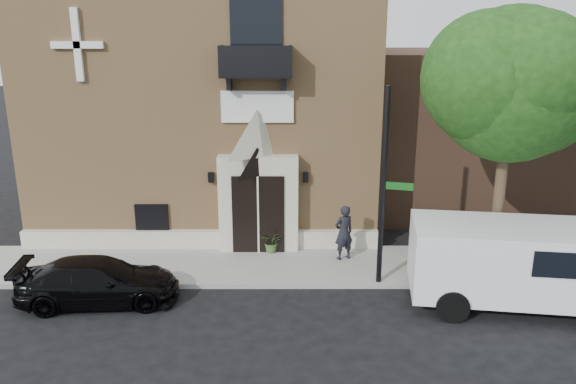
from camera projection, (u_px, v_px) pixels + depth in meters
name	position (u px, v px, depth m)	size (l,w,h in m)	color
ground	(289.00, 289.00, 16.31)	(120.00, 120.00, 0.00)	black
sidewalk	(321.00, 266.00, 17.73)	(42.00, 3.00, 0.15)	gray
church	(215.00, 97.00, 22.64)	(12.20, 11.01, 9.30)	tan
neighbour_building	(568.00, 127.00, 24.07)	(18.00, 8.00, 6.40)	brown
street_tree_left	(514.00, 84.00, 15.00)	(4.97, 4.38, 7.77)	#38281C
black_sedan	(99.00, 281.00, 15.36)	(1.76, 4.33, 1.26)	black
cargo_van	(527.00, 263.00, 14.91)	(5.91, 3.02, 2.31)	white
street_sign	(384.00, 187.00, 15.67)	(0.88, 1.04, 5.68)	black
fire_hydrant	(502.00, 263.00, 16.76)	(0.46, 0.37, 0.82)	#9C2A13
planter	(272.00, 241.00, 18.53)	(0.66, 0.57, 0.74)	#3F622D
pedestrian_near	(344.00, 233.00, 17.83)	(0.65, 0.43, 1.79)	black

